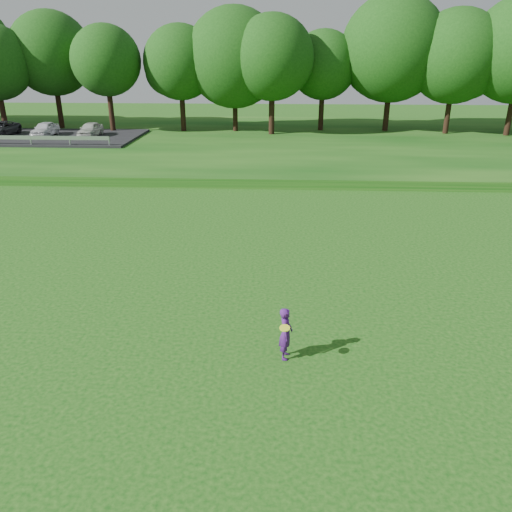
{
  "coord_description": "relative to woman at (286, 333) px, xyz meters",
  "views": [
    {
      "loc": [
        0.54,
        -10.09,
        7.73
      ],
      "look_at": [
        -0.25,
        5.41,
        1.3
      ],
      "focal_mm": 35.0,
      "sensor_mm": 36.0,
      "label": 1
    }
  ],
  "objects": [
    {
      "name": "walking_path",
      "position": [
        -0.75,
        18.59,
        -0.73
      ],
      "size": [
        130.0,
        1.6,
        0.04
      ],
      "primitive_type": "cube",
      "color": "gray",
      "rests_on": "ground"
    },
    {
      "name": "berm",
      "position": [
        -0.75,
        32.59,
        -0.45
      ],
      "size": [
        130.0,
        30.0,
        0.6
      ],
      "primitive_type": "cube",
      "color": "#0D450D",
      "rests_on": "ground"
    },
    {
      "name": "woman",
      "position": [
        0.0,
        0.0,
        0.0
      ],
      "size": [
        0.4,
        0.83,
        1.49
      ],
      "color": "#4B186F",
      "rests_on": "ground"
    },
    {
      "name": "treeline",
      "position": [
        -0.75,
        36.59,
        7.35
      ],
      "size": [
        104.0,
        7.0,
        15.0
      ],
      "primitive_type": null,
      "color": "#14410F",
      "rests_on": "berm"
    },
    {
      "name": "ground",
      "position": [
        -0.75,
        -1.41,
        -0.75
      ],
      "size": [
        140.0,
        140.0,
        0.0
      ],
      "primitive_type": "plane",
      "color": "#0D450D",
      "rests_on": "ground"
    }
  ]
}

